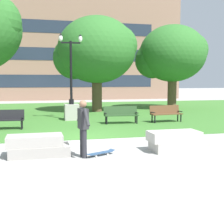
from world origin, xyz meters
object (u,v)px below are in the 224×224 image
Objects in this scene: person_skateboarder at (83,125)px; park_bench_near_right at (121,114)px; concrete_block_left at (176,141)px; park_bench_far_right at (166,112)px; skateboard at (100,153)px; park_bench_far_left at (4,118)px; lamp_post_left at (71,103)px; concrete_block_center at (37,146)px.

person_skateboarder is 0.93× the size of park_bench_near_right.
park_bench_far_right reaches higher than concrete_block_left.
person_skateboarder is 1.02m from skateboard.
person_skateboarder reaches higher than park_bench_far_left.
park_bench_far_left is at bearing -141.43° from lamp_post_left.
concrete_block_center is 9.22m from park_bench_far_right.
lamp_post_left is (-4.89, 2.13, 0.47)m from park_bench_far_right.
person_skateboarder is at bearing -173.17° from skateboard.
park_bench_far_left reaches higher than concrete_block_left.
park_bench_near_right is at bearing 69.32° from skateboard.
park_bench_near_right is at bearing -179.99° from park_bench_far_right.
concrete_block_left is 2.59m from skateboard.
concrete_block_left is 3.17m from person_skateboarder.
park_bench_far_right is (6.87, 6.15, 0.23)m from concrete_block_center.
park_bench_far_left is at bearing 104.79° from concrete_block_center.
park_bench_far_left is at bearing 119.00° from skateboard.
skateboard is 6.84m from park_bench_far_left.
person_skateboarder is 0.93× the size of park_bench_far_right.
person_skateboarder is at bearing -114.30° from park_bench_near_right.
park_bench_far_right is (5.53, 6.64, -0.43)m from person_skateboarder.
park_bench_far_right is 0.38× the size of lamp_post_left.
concrete_block_center is 1.57m from person_skateboarder.
lamp_post_left is (0.64, 8.77, 0.04)m from person_skateboarder.
park_bench_far_right is at bearing 52.65° from skateboard.
person_skateboarder is 7.30m from park_bench_near_right.
lamp_post_left is (-2.36, 2.13, 0.47)m from park_bench_near_right.
concrete_block_center is 4.44m from concrete_block_left.
park_bench_far_left is 4.42m from lamp_post_left.
person_skateboarder is 6.66m from park_bench_far_left.
park_bench_far_left is (-1.46, 5.54, 0.23)m from concrete_block_center.
concrete_block_left is 8.32m from park_bench_far_left.
skateboard is 8.76m from lamp_post_left.
person_skateboarder is at bearing -65.15° from park_bench_far_left.
person_skateboarder reaches higher than park_bench_far_right.
person_skateboarder is 0.94× the size of park_bench_far_left.
concrete_block_left reaches higher than skateboard.
concrete_block_left is 0.39× the size of lamp_post_left.
concrete_block_left is at bearing -4.30° from concrete_block_center.
skateboard is 0.55× the size of park_bench_near_right.
skateboard is at bearing -90.83° from lamp_post_left.
skateboard is 0.55× the size of park_bench_far_left.
skateboard is 7.04m from park_bench_near_right.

